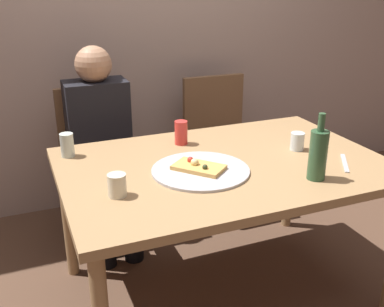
{
  "coord_description": "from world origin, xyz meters",
  "views": [
    {
      "loc": [
        -0.87,
        -1.74,
        1.53
      ],
      "look_at": [
        -0.14,
        0.04,
        0.77
      ],
      "focal_mm": 42.29,
      "sensor_mm": 36.0,
      "label": 1
    }
  ],
  "objects_px": {
    "wine_bottle": "(318,154)",
    "tumbler_far": "(117,185)",
    "pizza_tray": "(201,170)",
    "dining_table": "(224,176)",
    "pizza_slice_last": "(198,167)",
    "soda_can": "(181,133)",
    "table_knife": "(345,163)",
    "wine_glass": "(297,141)",
    "guest_in_sweater": "(102,140)",
    "tumbler_near": "(67,145)",
    "chair_left": "(98,152)",
    "chair_right": "(220,135)"
  },
  "relations": [
    {
      "from": "wine_bottle",
      "to": "tumbler_far",
      "type": "height_order",
      "value": "wine_bottle"
    },
    {
      "from": "pizza_tray",
      "to": "dining_table",
      "type": "bearing_deg",
      "value": 22.01
    },
    {
      "from": "pizza_slice_last",
      "to": "wine_bottle",
      "type": "xyz_separation_m",
      "value": [
        0.44,
        -0.26,
        0.09
      ]
    },
    {
      "from": "pizza_slice_last",
      "to": "soda_can",
      "type": "bearing_deg",
      "value": 81.06
    },
    {
      "from": "soda_can",
      "to": "table_knife",
      "type": "bearing_deg",
      "value": -41.36
    },
    {
      "from": "wine_glass",
      "to": "guest_in_sweater",
      "type": "relative_size",
      "value": 0.08
    },
    {
      "from": "tumbler_far",
      "to": "table_knife",
      "type": "relative_size",
      "value": 0.42
    },
    {
      "from": "dining_table",
      "to": "tumbler_far",
      "type": "distance_m",
      "value": 0.57
    },
    {
      "from": "tumbler_near",
      "to": "wine_glass",
      "type": "relative_size",
      "value": 1.29
    },
    {
      "from": "wine_bottle",
      "to": "chair_left",
      "type": "distance_m",
      "value": 1.44
    },
    {
      "from": "tumbler_far",
      "to": "chair_right",
      "type": "xyz_separation_m",
      "value": [
        0.95,
        1.05,
        -0.25
      ]
    },
    {
      "from": "soda_can",
      "to": "table_knife",
      "type": "relative_size",
      "value": 0.55
    },
    {
      "from": "dining_table",
      "to": "table_knife",
      "type": "relative_size",
      "value": 6.8
    },
    {
      "from": "tumbler_far",
      "to": "chair_left",
      "type": "relative_size",
      "value": 0.1
    },
    {
      "from": "wine_bottle",
      "to": "tumbler_far",
      "type": "bearing_deg",
      "value": 169.1
    },
    {
      "from": "dining_table",
      "to": "chair_right",
      "type": "height_order",
      "value": "chair_right"
    },
    {
      "from": "tumbler_near",
      "to": "chair_right",
      "type": "relative_size",
      "value": 0.13
    },
    {
      "from": "guest_in_sweater",
      "to": "pizza_slice_last",
      "type": "bearing_deg",
      "value": 108.52
    },
    {
      "from": "wine_bottle",
      "to": "chair_right",
      "type": "bearing_deg",
      "value": 83.79
    },
    {
      "from": "chair_right",
      "to": "table_knife",
      "type": "bearing_deg",
      "value": 94.81
    },
    {
      "from": "chair_right",
      "to": "tumbler_far",
      "type": "bearing_deg",
      "value": 47.86
    },
    {
      "from": "pizza_slice_last",
      "to": "tumbler_near",
      "type": "xyz_separation_m",
      "value": [
        -0.51,
        0.4,
        0.03
      ]
    },
    {
      "from": "chair_left",
      "to": "chair_right",
      "type": "relative_size",
      "value": 1.0
    },
    {
      "from": "tumbler_far",
      "to": "guest_in_sweater",
      "type": "distance_m",
      "value": 0.92
    },
    {
      "from": "tumbler_far",
      "to": "pizza_tray",
      "type": "bearing_deg",
      "value": 13.47
    },
    {
      "from": "dining_table",
      "to": "wine_bottle",
      "type": "distance_m",
      "value": 0.46
    },
    {
      "from": "pizza_slice_last",
      "to": "chair_right",
      "type": "bearing_deg",
      "value": 59.28
    },
    {
      "from": "pizza_slice_last",
      "to": "table_knife",
      "type": "height_order",
      "value": "pizza_slice_last"
    },
    {
      "from": "guest_in_sweater",
      "to": "table_knife",
      "type": "bearing_deg",
      "value": 133.68
    },
    {
      "from": "wine_glass",
      "to": "soda_can",
      "type": "distance_m",
      "value": 0.58
    },
    {
      "from": "pizza_slice_last",
      "to": "tumbler_near",
      "type": "bearing_deg",
      "value": 141.49
    },
    {
      "from": "pizza_tray",
      "to": "pizza_slice_last",
      "type": "relative_size",
      "value": 1.73
    },
    {
      "from": "tumbler_far",
      "to": "chair_left",
      "type": "distance_m",
      "value": 1.09
    },
    {
      "from": "pizza_slice_last",
      "to": "table_knife",
      "type": "distance_m",
      "value": 0.68
    },
    {
      "from": "wine_glass",
      "to": "guest_in_sweater",
      "type": "bearing_deg",
      "value": 138.3
    },
    {
      "from": "pizza_tray",
      "to": "table_knife",
      "type": "bearing_deg",
      "value": -14.32
    },
    {
      "from": "pizza_tray",
      "to": "guest_in_sweater",
      "type": "relative_size",
      "value": 0.37
    },
    {
      "from": "wine_glass",
      "to": "dining_table",
      "type": "bearing_deg",
      "value": -178.43
    },
    {
      "from": "soda_can",
      "to": "chair_right",
      "type": "distance_m",
      "value": 0.83
    },
    {
      "from": "wine_bottle",
      "to": "tumbler_far",
      "type": "xyz_separation_m",
      "value": [
        -0.82,
        0.16,
        -0.07
      ]
    },
    {
      "from": "pizza_slice_last",
      "to": "chair_right",
      "type": "relative_size",
      "value": 0.28
    },
    {
      "from": "wine_bottle",
      "to": "table_knife",
      "type": "xyz_separation_m",
      "value": [
        0.23,
        0.09,
        -0.11
      ]
    },
    {
      "from": "wine_glass",
      "to": "guest_in_sweater",
      "type": "xyz_separation_m",
      "value": [
        -0.83,
        0.74,
        -0.12
      ]
    },
    {
      "from": "pizza_tray",
      "to": "guest_in_sweater",
      "type": "bearing_deg",
      "value": 108.98
    },
    {
      "from": "tumbler_near",
      "to": "soda_can",
      "type": "bearing_deg",
      "value": -4.34
    },
    {
      "from": "pizza_slice_last",
      "to": "tumbler_near",
      "type": "relative_size",
      "value": 2.19
    },
    {
      "from": "pizza_tray",
      "to": "chair_left",
      "type": "relative_size",
      "value": 0.48
    },
    {
      "from": "pizza_tray",
      "to": "tumbler_near",
      "type": "xyz_separation_m",
      "value": [
        -0.52,
        0.41,
        0.05
      ]
    },
    {
      "from": "wine_glass",
      "to": "chair_left",
      "type": "distance_m",
      "value": 1.24
    },
    {
      "from": "wine_bottle",
      "to": "table_knife",
      "type": "bearing_deg",
      "value": 20.83
    }
  ]
}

